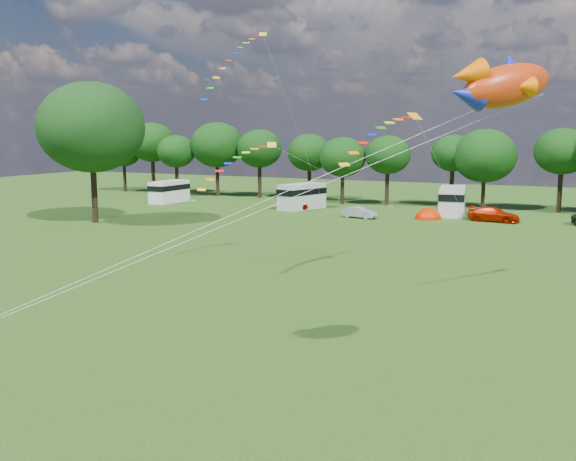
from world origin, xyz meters
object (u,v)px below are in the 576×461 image
at_px(big_tree, 91,127).
at_px(campervan_a, 169,191).
at_px(campervan_b, 302,195).
at_px(car_b, 359,212).
at_px(car_a, 293,204).
at_px(fish_kite, 499,85).
at_px(car_c, 494,214).
at_px(tent_orange, 428,219).
at_px(campervan_c, 452,200).

relative_size(big_tree, campervan_a, 2.40).
height_order(big_tree, campervan_b, big_tree).
height_order(car_b, campervan_b, campervan_b).
distance_m(big_tree, car_b, 27.21).
xyz_separation_m(big_tree, car_a, (12.66, 17.76, -8.39)).
height_order(campervan_b, fish_kite, fish_kite).
height_order(big_tree, car_c, big_tree).
distance_m(car_a, tent_orange, 15.58).
bearing_deg(car_a, campervan_c, -74.55).
relative_size(big_tree, campervan_b, 2.12).
height_order(campervan_b, campervan_c, campervan_c).
height_order(car_c, fish_kite, fish_kite).
xyz_separation_m(car_c, campervan_a, (-38.45, 0.45, 0.73)).
relative_size(campervan_b, tent_orange, 2.12).
distance_m(big_tree, car_c, 39.28).
relative_size(campervan_a, tent_orange, 1.87).
relative_size(big_tree, car_b, 4.00).
distance_m(big_tree, car_a, 23.37).
distance_m(car_b, fish_kite, 45.98).
bearing_deg(tent_orange, car_a, 175.04).
bearing_deg(campervan_c, fish_kite, -176.45).
relative_size(car_a, campervan_c, 0.59).
height_order(campervan_a, campervan_b, campervan_b).
bearing_deg(big_tree, campervan_b, 54.05).
height_order(car_b, campervan_c, campervan_c).
bearing_deg(big_tree, car_c, 26.51).
bearing_deg(campervan_a, tent_orange, -89.83).
bearing_deg(campervan_b, campervan_a, 109.97).
relative_size(car_a, car_b, 1.13).
xyz_separation_m(car_b, campervan_c, (7.94, 6.39, 0.99)).
height_order(big_tree, campervan_c, big_tree).
distance_m(campervan_c, tent_orange, 4.52).
bearing_deg(big_tree, fish_kite, -33.97).
xyz_separation_m(car_a, fish_kite, (27.54, -44.84, 9.32)).
height_order(car_a, car_b, car_a).
relative_size(big_tree, fish_kite, 4.19).
bearing_deg(car_b, car_a, 76.26).
bearing_deg(tent_orange, campervan_a, 177.93).
xyz_separation_m(campervan_b, campervan_c, (16.33, 1.93, 0.05)).
height_order(campervan_c, tent_orange, campervan_c).
height_order(car_a, tent_orange, car_a).
distance_m(car_c, campervan_b, 21.03).
relative_size(car_b, campervan_c, 0.53).
bearing_deg(car_a, tent_orange, -88.22).
height_order(car_c, campervan_c, campervan_c).
distance_m(big_tree, tent_orange, 33.82).
bearing_deg(campervan_a, big_tree, -164.62).
xyz_separation_m(campervan_c, tent_orange, (-1.53, -3.96, -1.56)).
bearing_deg(campervan_a, campervan_c, -83.04).
relative_size(car_c, tent_orange, 1.59).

